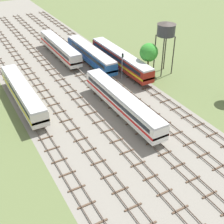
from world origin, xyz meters
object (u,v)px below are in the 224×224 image
Objects in this scene: diesel_railcar_centre_right_midfar at (91,54)px; diesel_railcar_centre_far at (60,48)px; diesel_railcar_far_left_near at (23,93)px; signal_post_near at (122,63)px; passenger_coach_right_mid at (120,58)px; passenger_coach_centre_nearest at (122,101)px; water_tower at (166,30)px.

diesel_railcar_centre_right_midfar is 1.00× the size of diesel_railcar_centre_far.
signal_post_near is (20.96, 0.45, 1.13)m from diesel_railcar_far_left_near.
passenger_coach_right_mid is at bearing 12.41° from diesel_railcar_far_left_near.
passenger_coach_centre_nearest is 3.72× the size of signal_post_near.
diesel_railcar_centre_right_midfar is (4.66, 21.84, -0.02)m from passenger_coach_centre_nearest.
diesel_railcar_far_left_near is 3.46× the size of signal_post_near.
passenger_coach_centre_nearest is 20.67m from water_tower.
diesel_railcar_far_left_near is at bearing 178.18° from water_tower.
passenger_coach_right_mid is (23.28, 5.12, 0.02)m from diesel_railcar_far_left_near.
diesel_railcar_far_left_near and diesel_railcar_centre_right_midfar have the same top height.
diesel_railcar_centre_right_midfar is 17.99m from water_tower.
passenger_coach_right_mid and diesel_railcar_centre_far have the same top height.
signal_post_near reaches higher than diesel_railcar_far_left_near.
diesel_railcar_centre_right_midfar is 8.79m from diesel_railcar_centre_far.
passenger_coach_centre_nearest is 1.07× the size of diesel_railcar_centre_right_midfar.
signal_post_near is at bearing -116.51° from passenger_coach_right_mid.
signal_post_near is at bearing -77.08° from diesel_railcar_centre_right_midfar.
water_tower is at bearing -40.17° from passenger_coach_right_mid.
diesel_railcar_centre_right_midfar is at bearing 77.96° from passenger_coach_centre_nearest.
diesel_railcar_far_left_near is at bearing -167.59° from passenger_coach_right_mid.
diesel_railcar_far_left_near is 0.93× the size of passenger_coach_right_mid.
water_tower is (30.50, -0.97, 7.00)m from diesel_railcar_far_left_near.
diesel_railcar_centre_far is 3.46× the size of signal_post_near.
diesel_railcar_far_left_near is at bearing -150.35° from diesel_railcar_centre_right_midfar.
diesel_railcar_centre_far is at bearing 90.00° from passenger_coach_centre_nearest.
water_tower is (16.53, 10.26, 6.98)m from passenger_coach_centre_nearest.
diesel_railcar_centre_far is at bearing 130.97° from water_tower.
diesel_railcar_centre_far is at bearing 52.28° from diesel_railcar_far_left_near.
signal_post_near reaches higher than passenger_coach_right_mid.
diesel_railcar_far_left_near is 23.84m from passenger_coach_right_mid.
water_tower is at bearing -8.48° from signal_post_near.
passenger_coach_centre_nearest and diesel_railcar_far_left_near have the same top height.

